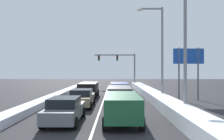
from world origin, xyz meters
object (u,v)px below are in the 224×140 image
at_px(roadside_sign_right, 188,62).
at_px(street_lamp_right_mid, 159,46).
at_px(suv_charcoal_right_lane_second, 119,94).
at_px(suv_navy_right_lane_third, 119,89).
at_px(traffic_light_gantry, 122,63).
at_px(sedan_gray_center_lane_nearest, 65,110).
at_px(street_lamp_right_near, 180,39).
at_px(suv_green_right_lane_nearest, 122,106).
at_px(sedan_tan_center_lane_second, 82,98).
at_px(suv_black_center_lane_third, 89,88).

bearing_deg(roadside_sign_right, street_lamp_right_mid, -159.43).
bearing_deg(suv_charcoal_right_lane_second, suv_navy_right_lane_third, 88.69).
distance_m(suv_charcoal_right_lane_second, traffic_light_gantry, 22.11).
distance_m(sedan_gray_center_lane_nearest, roadside_sign_right, 15.20).
height_order(suv_navy_right_lane_third, street_lamp_right_mid, street_lamp_right_mid).
height_order(sedan_gray_center_lane_nearest, street_lamp_right_near, street_lamp_right_near).
bearing_deg(suv_green_right_lane_nearest, sedan_tan_center_lane_second, 118.60).
relative_size(suv_black_center_lane_third, traffic_light_gantry, 0.65).
relative_size(traffic_light_gantry, street_lamp_right_near, 0.85).
xyz_separation_m(street_lamp_right_near, street_lamp_right_mid, (-0.06, 6.97, 0.25)).
height_order(sedan_gray_center_lane_nearest, street_lamp_right_mid, street_lamp_right_mid).
distance_m(suv_navy_right_lane_third, sedan_gray_center_lane_nearest, 12.97).
bearing_deg(sedan_gray_center_lane_nearest, street_lamp_right_near, 15.24).
height_order(traffic_light_gantry, street_lamp_right_near, street_lamp_right_near).
xyz_separation_m(sedan_gray_center_lane_nearest, street_lamp_right_near, (7.46, 2.03, 4.52)).
bearing_deg(roadside_sign_right, suv_green_right_lane_nearest, -125.21).
bearing_deg(suv_navy_right_lane_third, suv_charcoal_right_lane_second, -91.31).
xyz_separation_m(traffic_light_gantry, street_lamp_right_near, (3.05, -26.11, 0.78)).
height_order(suv_charcoal_right_lane_second, suv_navy_right_lane_third, same).
distance_m(suv_green_right_lane_nearest, sedan_tan_center_lane_second, 6.75).
bearing_deg(traffic_light_gantry, street_lamp_right_near, -83.34).
relative_size(street_lamp_right_near, roadside_sign_right, 1.62).
bearing_deg(sedan_gray_center_lane_nearest, suv_black_center_lane_third, 90.10).
height_order(suv_charcoal_right_lane_second, street_lamp_right_mid, street_lamp_right_mid).
relative_size(suv_charcoal_right_lane_second, traffic_light_gantry, 0.65).
bearing_deg(street_lamp_right_near, suv_navy_right_lane_third, 110.61).
relative_size(suv_green_right_lane_nearest, sedan_tan_center_lane_second, 1.09).
relative_size(suv_navy_right_lane_third, sedan_gray_center_lane_nearest, 1.09).
relative_size(suv_charcoal_right_lane_second, suv_black_center_lane_third, 1.00).
height_order(street_lamp_right_near, street_lamp_right_mid, street_lamp_right_mid).
distance_m(suv_black_center_lane_third, traffic_light_gantry, 16.37).
xyz_separation_m(suv_green_right_lane_nearest, suv_navy_right_lane_third, (0.12, 12.61, 0.00)).
height_order(suv_charcoal_right_lane_second, sedan_tan_center_lane_second, suv_charcoal_right_lane_second).
bearing_deg(roadside_sign_right, street_lamp_right_near, -111.78).
distance_m(suv_navy_right_lane_third, suv_black_center_lane_third, 3.57).
relative_size(suv_green_right_lane_nearest, suv_black_center_lane_third, 1.00).
bearing_deg(suv_charcoal_right_lane_second, street_lamp_right_near, -46.55).
height_order(sedan_tan_center_lane_second, street_lamp_right_near, street_lamp_right_near).
relative_size(street_lamp_right_near, street_lamp_right_mid, 0.95).
xyz_separation_m(suv_navy_right_lane_third, traffic_light_gantry, (0.88, 15.67, 3.48)).
bearing_deg(suv_black_center_lane_third, street_lamp_right_near, -55.13).
bearing_deg(street_lamp_right_mid, suv_green_right_lane_nearest, -113.60).
distance_m(sedan_gray_center_lane_nearest, street_lamp_right_near, 8.95).
relative_size(suv_navy_right_lane_third, traffic_light_gantry, 0.65).
height_order(suv_green_right_lane_nearest, suv_navy_right_lane_third, same).
height_order(suv_black_center_lane_third, roadside_sign_right, roadside_sign_right).
height_order(suv_navy_right_lane_third, sedan_tan_center_lane_second, suv_navy_right_lane_third).
bearing_deg(suv_black_center_lane_third, sedan_tan_center_lane_second, -88.31).
relative_size(suv_charcoal_right_lane_second, suv_navy_right_lane_third, 1.00).
bearing_deg(sedan_tan_center_lane_second, suv_black_center_lane_third, 91.69).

